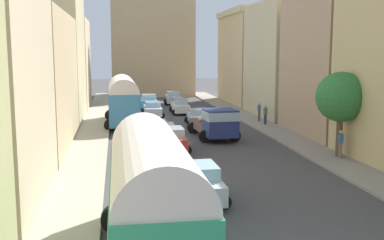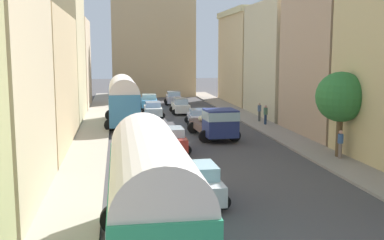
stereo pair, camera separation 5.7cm
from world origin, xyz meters
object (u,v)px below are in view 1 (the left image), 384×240
(car_1, at_px, (180,106))
(parked_bus_1, at_px, (123,98))
(car_5, at_px, (153,109))
(cargo_truck_0, at_px, (216,123))
(car_3, at_px, (199,183))
(car_2, at_px, (173,98))
(pedestrian_1, at_px, (265,114))
(parked_bus_0, at_px, (152,192))
(car_0, at_px, (199,117))
(car_4, at_px, (172,140))
(pedestrian_0, at_px, (341,143))
(car_6, at_px, (149,101))
(pedestrian_3, at_px, (259,111))

(car_1, bearing_deg, parked_bus_1, -130.93)
(car_5, bearing_deg, cargo_truck_0, -74.07)
(parked_bus_1, xyz_separation_m, car_3, (2.87, -22.21, -1.56))
(cargo_truck_0, distance_m, car_2, 23.72)
(pedestrian_1, bearing_deg, car_3, -115.44)
(parked_bus_0, height_order, car_0, parked_bus_0)
(car_3, xyz_separation_m, car_4, (0.06, 10.38, -0.03))
(car_0, height_order, pedestrian_1, pedestrian_1)
(car_2, height_order, pedestrian_1, pedestrian_1)
(parked_bus_0, distance_m, cargo_truck_0, 20.89)
(car_1, relative_size, car_5, 1.05)
(car_5, height_order, pedestrian_0, pedestrian_0)
(car_3, height_order, car_4, car_3)
(parked_bus_0, relative_size, car_0, 2.27)
(parked_bus_1, relative_size, cargo_truck_0, 1.44)
(pedestrian_1, bearing_deg, cargo_truck_0, -135.49)
(car_0, height_order, pedestrian_0, pedestrian_0)
(cargo_truck_0, relative_size, car_5, 1.67)
(car_0, height_order, car_5, car_5)
(pedestrian_1, bearing_deg, pedestrian_0, -88.77)
(cargo_truck_0, distance_m, car_6, 20.20)
(parked_bus_1, relative_size, car_6, 2.45)
(parked_bus_0, xyz_separation_m, pedestrian_0, (12.12, 12.04, -1.23))
(car_5, bearing_deg, pedestrian_3, -30.10)
(cargo_truck_0, bearing_deg, car_4, -134.08)
(parked_bus_0, xyz_separation_m, car_2, (5.92, 43.64, -1.48))
(car_3, relative_size, car_6, 0.93)
(pedestrian_3, bearing_deg, pedestrian_1, -91.06)
(car_1, distance_m, car_4, 19.03)
(car_3, bearing_deg, car_2, 84.76)
(car_2, relative_size, car_5, 0.94)
(car_1, distance_m, pedestrian_0, 23.75)
(car_4, distance_m, pedestrian_0, 10.44)
(car_6, bearing_deg, pedestrian_3, -53.40)
(parked_bus_1, distance_m, pedestrian_0, 20.29)
(car_0, height_order, car_4, car_4)
(parked_bus_0, height_order, car_1, parked_bus_0)
(car_6, bearing_deg, car_4, -90.31)
(parked_bus_1, height_order, cargo_truck_0, parked_bus_1)
(car_2, xyz_separation_m, pedestrian_3, (5.95, -16.28, 0.24))
(cargo_truck_0, bearing_deg, car_3, -104.82)
(parked_bus_0, distance_m, parked_bus_1, 27.94)
(car_4, bearing_deg, parked_bus_0, -98.82)
(pedestrian_1, bearing_deg, car_4, -134.92)
(car_0, height_order, car_1, car_1)
(car_6, bearing_deg, parked_bus_1, -104.45)
(car_0, xyz_separation_m, car_4, (-3.67, -10.80, 0.06))
(car_5, height_order, pedestrian_3, pedestrian_3)
(car_5, height_order, pedestrian_1, pedestrian_1)
(parked_bus_1, height_order, car_2, parked_bus_1)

